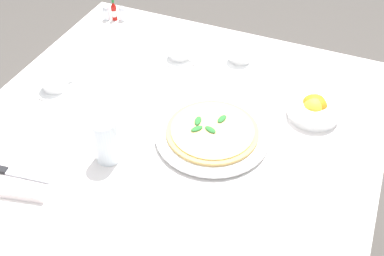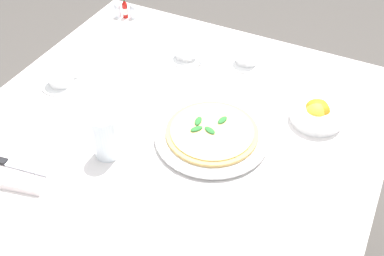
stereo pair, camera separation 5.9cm
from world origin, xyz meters
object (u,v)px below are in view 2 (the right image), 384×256
(coffee_cup_right_edge, at_px, (61,77))
(pepper_shaker, at_px, (117,11))
(citrus_bowl, at_px, (317,113))
(water_glass_near_right, at_px, (105,139))
(pizza_plate, at_px, (212,135))
(pizza, at_px, (212,132))
(dinner_knife, at_px, (11,164))
(coffee_cup_far_left, at_px, (247,55))
(napkin_folded, at_px, (12,167))
(salt_shaker, at_px, (133,12))
(coffee_cup_center_back, at_px, (187,51))
(hot_sauce_bottle, at_px, (125,9))

(coffee_cup_right_edge, xyz_separation_m, pepper_shaker, (-0.07, 0.43, -0.00))
(citrus_bowl, bearing_deg, water_glass_near_right, -140.59)
(pizza_plate, relative_size, pizza, 1.24)
(dinner_knife, bearing_deg, water_glass_near_right, 32.08)
(pizza_plate, distance_m, pepper_shaker, 0.75)
(coffee_cup_far_left, xyz_separation_m, napkin_folded, (-0.37, -0.72, -0.02))
(dinner_knife, relative_size, salt_shaker, 3.48)
(pizza, bearing_deg, napkin_folded, -140.95)
(coffee_cup_center_back, xyz_separation_m, citrus_bowl, (0.47, -0.12, 0.00))
(citrus_bowl, bearing_deg, coffee_cup_center_back, 165.97)
(pizza_plate, relative_size, dinner_knife, 1.62)
(coffee_cup_center_back, relative_size, dinner_knife, 0.67)
(napkin_folded, distance_m, salt_shaker, 0.81)
(pizza_plate, bearing_deg, salt_shaker, 139.16)
(dinner_knife, relative_size, hot_sauce_bottle, 2.36)
(pizza, relative_size, citrus_bowl, 1.70)
(pizza, distance_m, citrus_bowl, 0.31)
(coffee_cup_right_edge, relative_size, citrus_bowl, 0.87)
(dinner_knife, distance_m, salt_shaker, 0.81)
(water_glass_near_right, bearing_deg, pepper_shaker, 120.78)
(pizza_plate, distance_m, citrus_bowl, 0.31)
(water_glass_near_right, bearing_deg, pizza_plate, 38.26)
(water_glass_near_right, relative_size, dinner_knife, 0.66)
(water_glass_near_right, relative_size, citrus_bowl, 0.86)
(pizza_plate, height_order, dinner_knife, dinner_knife)
(coffee_cup_center_back, bearing_deg, coffee_cup_far_left, 17.68)
(pizza, height_order, water_glass_near_right, water_glass_near_right)
(pepper_shaker, bearing_deg, napkin_folded, -76.85)
(pizza, xyz_separation_m, coffee_cup_right_edge, (-0.53, 0.02, 0.00))
(coffee_cup_center_back, xyz_separation_m, salt_shaker, (-0.30, 0.15, -0.00))
(pizza, distance_m, hot_sauce_bottle, 0.73)
(pizza_plate, bearing_deg, coffee_cup_center_back, 126.67)
(hot_sauce_bottle, height_order, salt_shaker, hot_sauce_bottle)
(coffee_cup_right_edge, xyz_separation_m, hot_sauce_bottle, (-0.04, 0.44, 0.01))
(water_glass_near_right, bearing_deg, dinner_knife, -139.77)
(pizza, height_order, coffee_cup_center_back, coffee_cup_center_back)
(pizza, relative_size, pepper_shaker, 4.53)
(water_glass_near_right, distance_m, dinner_knife, 0.25)
(coffee_cup_far_left, height_order, dinner_knife, coffee_cup_far_left)
(napkin_folded, height_order, dinner_knife, dinner_knife)
(citrus_bowl, bearing_deg, dinner_knife, -140.35)
(pizza_plate, relative_size, hot_sauce_bottle, 3.81)
(water_glass_near_right, relative_size, pepper_shaker, 2.28)
(hot_sauce_bottle, bearing_deg, dinner_knife, -78.74)
(water_glass_near_right, bearing_deg, pizza, 38.33)
(coffee_cup_center_back, relative_size, water_glass_near_right, 1.03)
(coffee_cup_center_back, xyz_separation_m, napkin_folded, (-0.17, -0.66, -0.02))
(coffee_cup_center_back, height_order, water_glass_near_right, water_glass_near_right)
(coffee_cup_far_left, height_order, water_glass_near_right, water_glass_near_right)
(coffee_cup_right_edge, bearing_deg, water_glass_near_right, -32.57)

